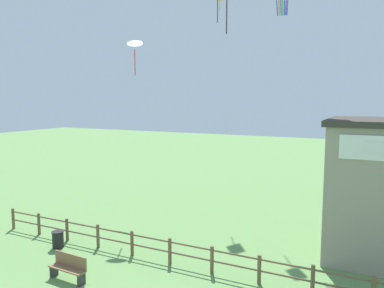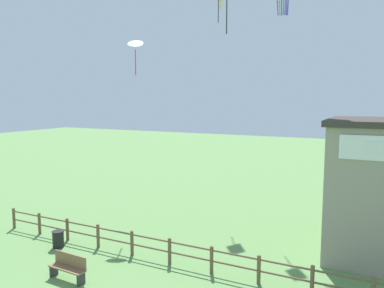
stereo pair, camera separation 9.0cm
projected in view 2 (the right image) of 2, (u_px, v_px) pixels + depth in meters
wooden_fence at (170, 249)px, 15.01m from camera, size 18.58×0.14×1.06m
park_bench_near_fence at (68, 266)px, 13.66m from camera, size 1.58×0.47×0.95m
trash_bin at (58, 239)px, 16.69m from camera, size 0.53×0.53×0.75m
kite_white_delta at (135, 44)px, 21.23m from camera, size 1.16×1.12×2.07m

